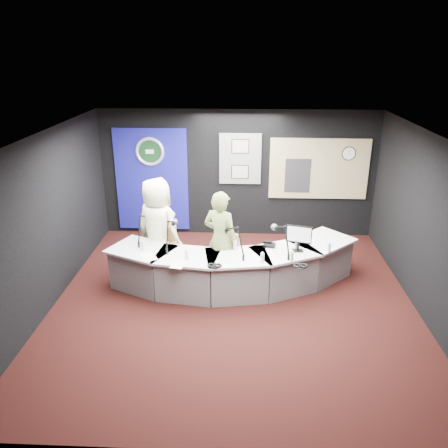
{
  "coord_description": "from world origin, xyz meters",
  "views": [
    {
      "loc": [
        0.13,
        -6.54,
        4.04
      ],
      "look_at": [
        -0.2,
        0.8,
        1.1
      ],
      "focal_mm": 36.0,
      "sensor_mm": 36.0,
      "label": 1
    }
  ],
  "objects_px": {
    "armchair_left": "(159,253)",
    "armchair_right": "(221,259)",
    "broadcast_desk": "(232,267)",
    "person_woman": "(221,240)",
    "person_man": "(158,228)"
  },
  "relations": [
    {
      "from": "person_woman",
      "to": "armchair_right",
      "type": "bearing_deg",
      "value": -153.79
    },
    {
      "from": "person_man",
      "to": "armchair_right",
      "type": "bearing_deg",
      "value": -168.38
    },
    {
      "from": "broadcast_desk",
      "to": "person_woman",
      "type": "distance_m",
      "value": 0.55
    },
    {
      "from": "broadcast_desk",
      "to": "person_woman",
      "type": "height_order",
      "value": "person_woman"
    },
    {
      "from": "armchair_right",
      "to": "armchair_left",
      "type": "bearing_deg",
      "value": -159.99
    },
    {
      "from": "broadcast_desk",
      "to": "person_man",
      "type": "relative_size",
      "value": 2.4
    },
    {
      "from": "armchair_left",
      "to": "person_man",
      "type": "relative_size",
      "value": 0.45
    },
    {
      "from": "person_man",
      "to": "broadcast_desk",
      "type": "bearing_deg",
      "value": -168.02
    },
    {
      "from": "broadcast_desk",
      "to": "person_man",
      "type": "height_order",
      "value": "person_man"
    },
    {
      "from": "armchair_right",
      "to": "person_woman",
      "type": "distance_m",
      "value": 0.38
    },
    {
      "from": "armchair_left",
      "to": "armchair_right",
      "type": "xyz_separation_m",
      "value": [
        1.17,
        -0.36,
        0.08
      ]
    },
    {
      "from": "broadcast_desk",
      "to": "person_man",
      "type": "bearing_deg",
      "value": 163.25
    },
    {
      "from": "armchair_left",
      "to": "person_man",
      "type": "distance_m",
      "value": 0.51
    },
    {
      "from": "armchair_right",
      "to": "person_woman",
      "type": "xyz_separation_m",
      "value": [
        -0.0,
        0.0,
        0.38
      ]
    },
    {
      "from": "broadcast_desk",
      "to": "person_woman",
      "type": "xyz_separation_m",
      "value": [
        -0.2,
        0.05,
        0.51
      ]
    }
  ]
}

